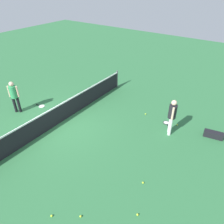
% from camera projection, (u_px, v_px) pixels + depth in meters
% --- Properties ---
extents(ground_plane, '(40.00, 40.00, 0.00)m').
position_uv_depth(ground_plane, '(59.00, 124.00, 10.39)').
color(ground_plane, '#2D6B3D').
extents(court_net, '(10.09, 0.09, 1.07)m').
position_uv_depth(court_net, '(57.00, 115.00, 10.12)').
color(court_net, '#4C4C51').
rests_on(court_net, ground_plane).
extents(player_near_side, '(0.51, 0.45, 1.70)m').
position_uv_depth(player_near_side, '(172.00, 114.00, 9.23)').
color(player_near_side, white).
rests_on(player_near_side, ground_plane).
extents(player_far_side, '(0.47, 0.49, 1.70)m').
position_uv_depth(player_far_side, '(14.00, 95.00, 10.75)').
color(player_far_side, black).
rests_on(player_far_side, ground_plane).
extents(tennis_racket_near_player, '(0.56, 0.50, 0.03)m').
position_uv_depth(tennis_racket_near_player, '(166.00, 123.00, 10.42)').
color(tennis_racket_near_player, black).
rests_on(tennis_racket_near_player, ground_plane).
extents(tennis_racket_far_player, '(0.34, 0.59, 0.03)m').
position_uv_depth(tennis_racket_far_player, '(41.00, 106.00, 11.74)').
color(tennis_racket_far_player, white).
rests_on(tennis_racket_far_player, ground_plane).
extents(tennis_ball_near_player, '(0.07, 0.07, 0.07)m').
position_uv_depth(tennis_ball_near_player, '(81.00, 216.00, 6.39)').
color(tennis_ball_near_player, '#C6E033').
rests_on(tennis_ball_near_player, ground_plane).
extents(tennis_ball_by_net, '(0.07, 0.07, 0.07)m').
position_uv_depth(tennis_ball_by_net, '(177.00, 125.00, 10.25)').
color(tennis_ball_by_net, '#C6E033').
rests_on(tennis_ball_by_net, ground_plane).
extents(tennis_ball_midcourt, '(0.07, 0.07, 0.07)m').
position_uv_depth(tennis_ball_midcourt, '(146.00, 114.00, 11.04)').
color(tennis_ball_midcourt, '#C6E033').
rests_on(tennis_ball_midcourt, ground_plane).
extents(tennis_ball_baseline, '(0.07, 0.07, 0.07)m').
position_uv_depth(tennis_ball_baseline, '(52.00, 216.00, 6.40)').
color(tennis_ball_baseline, '#C6E033').
rests_on(tennis_ball_baseline, ground_plane).
extents(tennis_ball_stray_left, '(0.07, 0.07, 0.07)m').
position_uv_depth(tennis_ball_stray_left, '(143.00, 183.00, 7.42)').
color(tennis_ball_stray_left, '#C6E033').
rests_on(tennis_ball_stray_left, ground_plane).
extents(tennis_ball_stray_right, '(0.07, 0.07, 0.07)m').
position_uv_depth(tennis_ball_stray_right, '(138.00, 215.00, 6.43)').
color(tennis_ball_stray_right, '#C6E033').
rests_on(tennis_ball_stray_right, ground_plane).
extents(equipment_bag, '(0.41, 0.84, 0.28)m').
position_uv_depth(equipment_bag, '(214.00, 135.00, 9.45)').
color(equipment_bag, black).
rests_on(equipment_bag, ground_plane).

